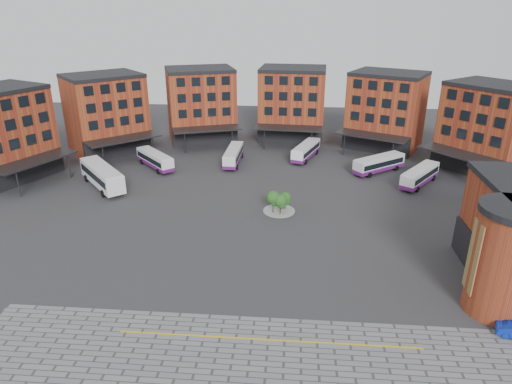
# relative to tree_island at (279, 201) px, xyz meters

# --- Properties ---
(ground) EXTENTS (160.00, 160.00, 0.00)m
(ground) POSITION_rel_tree_island_xyz_m (-2.02, -11.59, -1.77)
(ground) COLOR #28282B
(ground) RESTS_ON ground
(yellow_line) EXTENTS (26.00, 0.15, 0.02)m
(yellow_line) POSITION_rel_tree_island_xyz_m (-0.02, -25.59, -1.74)
(yellow_line) COLOR gold
(yellow_line) RESTS_ON paving_zone
(main_building) EXTENTS (94.14, 42.48, 14.60)m
(main_building) POSITION_rel_tree_island_xyz_m (-6.79, 26.66, 5.46)
(main_building) COLOR brown
(main_building) RESTS_ON ground
(tree_island) EXTENTS (4.40, 4.40, 3.23)m
(tree_island) POSITION_rel_tree_island_xyz_m (0.00, 0.00, 0.00)
(tree_island) COLOR gray
(tree_island) RESTS_ON ground
(bus_a) EXTENTS (10.13, 11.04, 3.46)m
(bus_a) POSITION_rel_tree_island_xyz_m (-27.65, 7.06, 0.28)
(bus_a) COLOR silver
(bus_a) RESTS_ON ground
(bus_b) EXTENTS (8.33, 8.75, 2.77)m
(bus_b) POSITION_rel_tree_island_xyz_m (-22.08, 16.49, -0.27)
(bus_b) COLOR white
(bus_b) RESTS_ON ground
(bus_c) EXTENTS (2.71, 9.86, 2.76)m
(bus_c) POSITION_rel_tree_island_xyz_m (-8.84, 19.89, -0.27)
(bus_c) COLOR silver
(bus_c) RESTS_ON ground
(bus_d) EXTENTS (5.55, 10.02, 2.77)m
(bus_d) POSITION_rel_tree_island_xyz_m (4.07, 23.75, -0.26)
(bus_d) COLOR white
(bus_d) RESTS_ON ground
(bus_e) EXTENTS (9.35, 7.87, 2.81)m
(bus_e) POSITION_rel_tree_island_xyz_m (16.18, 17.36, -0.24)
(bus_e) COLOR silver
(bus_e) RESTS_ON ground
(bus_f) EXTENTS (7.71, 9.31, 2.78)m
(bus_f) POSITION_rel_tree_island_xyz_m (21.65, 12.18, -0.26)
(bus_f) COLOR silver
(bus_f) RESTS_ON ground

